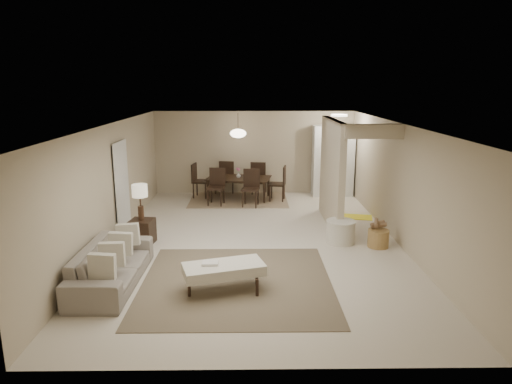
{
  "coord_description": "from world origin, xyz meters",
  "views": [
    {
      "loc": [
        -0.12,
        -9.26,
        3.3
      ],
      "look_at": [
        0.0,
        0.17,
        1.05
      ],
      "focal_mm": 32.0,
      "sensor_mm": 36.0,
      "label": 1
    }
  ],
  "objects_px": {
    "side_table": "(142,232)",
    "dining_table": "(239,188)",
    "round_pouf": "(341,232)",
    "pantry_cabinet": "(333,161)",
    "sofa": "(112,265)",
    "ottoman_bench": "(224,269)",
    "wicker_basket": "(378,238)"
  },
  "relations": [
    {
      "from": "side_table",
      "to": "pantry_cabinet",
      "type": "bearing_deg",
      "value": 41.76
    },
    {
      "from": "side_table",
      "to": "round_pouf",
      "type": "distance_m",
      "value": 4.19
    },
    {
      "from": "wicker_basket",
      "to": "dining_table",
      "type": "relative_size",
      "value": 0.24
    },
    {
      "from": "round_pouf",
      "to": "dining_table",
      "type": "distance_m",
      "value": 4.42
    },
    {
      "from": "side_table",
      "to": "wicker_basket",
      "type": "xyz_separation_m",
      "value": [
        4.92,
        -0.27,
        -0.08
      ]
    },
    {
      "from": "ottoman_bench",
      "to": "wicker_basket",
      "type": "height_order",
      "value": "ottoman_bench"
    },
    {
      "from": "pantry_cabinet",
      "to": "wicker_basket",
      "type": "relative_size",
      "value": 4.87
    },
    {
      "from": "sofa",
      "to": "side_table",
      "type": "relative_size",
      "value": 4.41
    },
    {
      "from": "pantry_cabinet",
      "to": "sofa",
      "type": "distance_m",
      "value": 7.9
    },
    {
      "from": "sofa",
      "to": "round_pouf",
      "type": "xyz_separation_m",
      "value": [
        4.24,
        1.98,
        -0.09
      ]
    },
    {
      "from": "round_pouf",
      "to": "dining_table",
      "type": "bearing_deg",
      "value": 120.63
    },
    {
      "from": "pantry_cabinet",
      "to": "round_pouf",
      "type": "relative_size",
      "value": 3.4
    },
    {
      "from": "sofa",
      "to": "pantry_cabinet",
      "type": "bearing_deg",
      "value": -36.93
    },
    {
      "from": "pantry_cabinet",
      "to": "wicker_basket",
      "type": "xyz_separation_m",
      "value": [
        0.17,
        -4.51,
        -0.87
      ]
    },
    {
      "from": "round_pouf",
      "to": "ottoman_bench",
      "type": "bearing_deg",
      "value": -135.76
    },
    {
      "from": "ottoman_bench",
      "to": "sofa",
      "type": "bearing_deg",
      "value": 154.35
    },
    {
      "from": "pantry_cabinet",
      "to": "wicker_basket",
      "type": "bearing_deg",
      "value": -87.8
    },
    {
      "from": "sofa",
      "to": "dining_table",
      "type": "height_order",
      "value": "sofa"
    },
    {
      "from": "round_pouf",
      "to": "side_table",
      "type": "bearing_deg",
      "value": 179.89
    },
    {
      "from": "wicker_basket",
      "to": "pantry_cabinet",
      "type": "bearing_deg",
      "value": 92.2
    },
    {
      "from": "sofa",
      "to": "ottoman_bench",
      "type": "height_order",
      "value": "sofa"
    },
    {
      "from": "pantry_cabinet",
      "to": "dining_table",
      "type": "bearing_deg",
      "value": -170.9
    },
    {
      "from": "pantry_cabinet",
      "to": "ottoman_bench",
      "type": "height_order",
      "value": "pantry_cabinet"
    },
    {
      "from": "pantry_cabinet",
      "to": "side_table",
      "type": "distance_m",
      "value": 6.42
    },
    {
      "from": "pantry_cabinet",
      "to": "dining_table",
      "type": "relative_size",
      "value": 1.16
    },
    {
      "from": "pantry_cabinet",
      "to": "wicker_basket",
      "type": "height_order",
      "value": "pantry_cabinet"
    },
    {
      "from": "side_table",
      "to": "dining_table",
      "type": "relative_size",
      "value": 0.29
    },
    {
      "from": "round_pouf",
      "to": "pantry_cabinet",
      "type": "bearing_deg",
      "value": 82.51
    },
    {
      "from": "pantry_cabinet",
      "to": "wicker_basket",
      "type": "distance_m",
      "value": 4.6
    },
    {
      "from": "side_table",
      "to": "dining_table",
      "type": "height_order",
      "value": "dining_table"
    },
    {
      "from": "dining_table",
      "to": "pantry_cabinet",
      "type": "bearing_deg",
      "value": 19.47
    },
    {
      "from": "sofa",
      "to": "ottoman_bench",
      "type": "bearing_deg",
      "value": -98.31
    }
  ]
}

